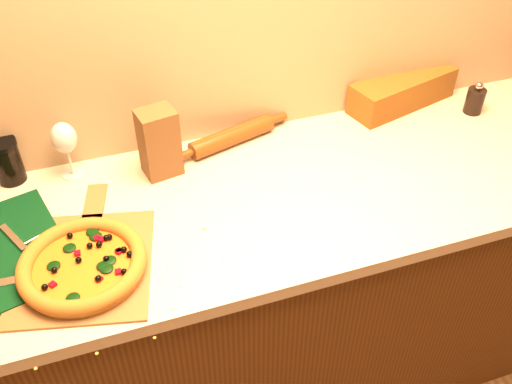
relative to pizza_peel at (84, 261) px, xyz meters
name	(u,v)px	position (x,y,z in m)	size (l,w,h in m)	color
cabinet	(269,298)	(0.53, 0.10, -0.47)	(2.80, 0.65, 0.86)	#4D2710
countertop	(272,198)	(0.53, 0.10, -0.02)	(2.84, 0.68, 0.04)	#C6B49A
pizza_peel	(84,261)	(0.00, 0.00, 0.00)	(0.41, 0.53, 0.01)	brown
pizza	(83,265)	(0.00, -0.03, 0.02)	(0.31, 0.31, 0.04)	#BA6D2E
cutting_board	(4,252)	(-0.19, 0.09, 0.00)	(0.37, 0.45, 0.03)	#053214
bottle_cap	(19,292)	(-0.16, -0.05, 0.00)	(0.03, 0.03, 0.01)	black
pepper_grinder	(475,100)	(1.32, 0.28, 0.04)	(0.06, 0.06, 0.11)	black
rolling_pin	(232,137)	(0.50, 0.36, 0.02)	(0.41, 0.14, 0.06)	#5C2E0F
bread_bag	(402,91)	(1.12, 0.40, 0.05)	(0.39, 0.13, 0.11)	brown
wine_glass	(64,139)	(0.01, 0.37, 0.12)	(0.07, 0.07, 0.18)	silver
paper_bag	(159,143)	(0.26, 0.29, 0.10)	(0.10, 0.08, 0.21)	brown
dark_jar	(7,161)	(-0.16, 0.40, 0.06)	(0.08, 0.08, 0.14)	black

